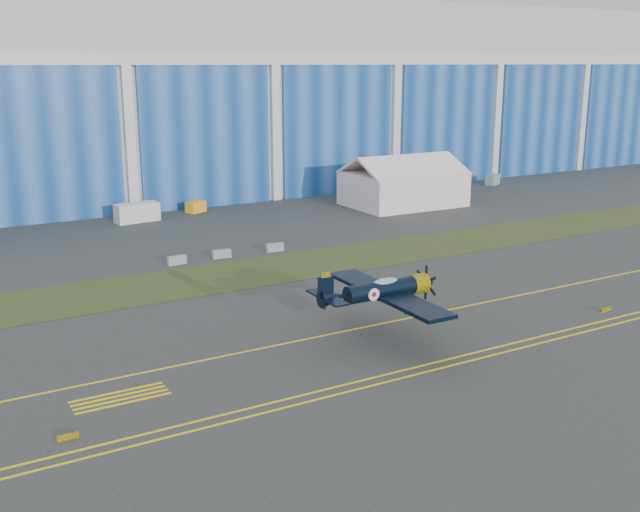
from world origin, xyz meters
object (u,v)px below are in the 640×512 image
tent (403,180)px  tug (196,207)px  warbird (381,290)px  shipping_container (137,212)px

tent → tug: bearing=160.9°
tent → warbird: bearing=-127.3°
warbird → shipping_container: 52.09m
warbird → tug: warbird is taller
shipping_container → tug: shipping_container is taller
shipping_container → tug: size_ratio=2.16×
tent → tug: 30.18m
tent → shipping_container: (-37.24, 8.03, -2.51)m
shipping_container → tug: 9.26m
tent → shipping_container: bearing=168.6°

